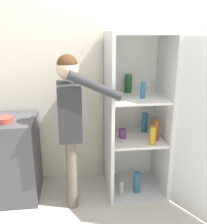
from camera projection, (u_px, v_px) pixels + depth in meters
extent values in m
plane|color=beige|center=(130.00, 224.00, 2.62)|extent=(12.00, 12.00, 0.00)
cube|color=silver|center=(116.00, 80.00, 3.17)|extent=(7.00, 0.06, 2.55)
cube|color=silver|center=(134.00, 187.00, 3.21)|extent=(0.66, 0.65, 0.04)
cube|color=silver|center=(140.00, 33.00, 2.67)|extent=(0.66, 0.65, 0.04)
cube|color=white|center=(130.00, 109.00, 3.23)|extent=(0.66, 0.03, 1.77)
cube|color=silver|center=(109.00, 118.00, 2.90)|extent=(0.04, 0.65, 1.77)
cube|color=silver|center=(163.00, 116.00, 2.97)|extent=(0.04, 0.65, 1.77)
cube|color=white|center=(136.00, 138.00, 3.02)|extent=(0.59, 0.58, 0.02)
cube|color=white|center=(137.00, 98.00, 2.87)|extent=(0.59, 0.58, 0.02)
cube|color=silver|center=(206.00, 135.00, 2.43)|extent=(0.37, 0.60, 1.77)
cylinder|color=#9E4C19|center=(156.00, 130.00, 2.91)|extent=(0.08, 0.08, 0.23)
cylinder|color=#1E5123|center=(128.00, 84.00, 3.05)|extent=(0.08, 0.08, 0.20)
cylinder|color=beige|center=(122.00, 187.00, 3.05)|extent=(0.05, 0.05, 0.15)
cylinder|color=teal|center=(143.00, 90.00, 2.78)|extent=(0.06, 0.06, 0.18)
cylinder|color=#723884|center=(123.00, 134.00, 2.98)|extent=(0.09, 0.09, 0.10)
cylinder|color=teal|center=(137.00, 182.00, 3.05)|extent=(0.08, 0.08, 0.25)
cylinder|color=teal|center=(144.00, 123.00, 3.14)|extent=(0.07, 0.07, 0.23)
cylinder|color=#B78C1E|center=(153.00, 136.00, 2.79)|extent=(0.07, 0.07, 0.20)
cylinder|color=#726656|center=(71.00, 166.00, 2.92)|extent=(0.10, 0.10, 0.79)
cylinder|color=#726656|center=(72.00, 174.00, 2.77)|extent=(0.10, 0.10, 0.79)
cube|color=#2D2D33|center=(69.00, 111.00, 2.64)|extent=(0.25, 0.42, 0.56)
sphere|color=beige|center=(67.00, 69.00, 2.52)|extent=(0.22, 0.22, 0.22)
sphere|color=#4C2D19|center=(67.00, 65.00, 2.51)|extent=(0.20, 0.20, 0.20)
cylinder|color=#2D2D33|center=(68.00, 107.00, 2.87)|extent=(0.08, 0.08, 0.53)
cylinder|color=#2D2D33|center=(95.00, 86.00, 2.39)|extent=(0.52, 0.11, 0.30)
cube|color=#4C4C51|center=(4.00, 159.00, 2.94)|extent=(0.75, 0.58, 0.94)
cylinder|color=#B24738|center=(4.00, 120.00, 2.71)|extent=(0.18, 0.18, 0.06)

